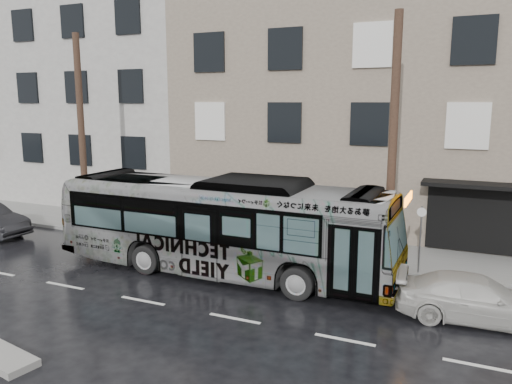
# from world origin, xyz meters

# --- Properties ---
(ground) EXTENTS (120.00, 120.00, 0.00)m
(ground) POSITION_xyz_m (0.00, 0.00, 0.00)
(ground) COLOR black
(ground) RESTS_ON ground
(sidewalk) EXTENTS (90.00, 3.60, 0.15)m
(sidewalk) POSITION_xyz_m (0.00, 4.90, 0.07)
(sidewalk) COLOR gray
(sidewalk) RESTS_ON ground
(building_taupe) EXTENTS (20.00, 12.00, 11.00)m
(building_taupe) POSITION_xyz_m (5.00, 12.70, 5.50)
(building_taupe) COLOR gray
(building_taupe) RESTS_ON ground
(building_grey) EXTENTS (26.00, 15.00, 16.00)m
(building_grey) POSITION_xyz_m (-18.00, 14.20, 8.00)
(building_grey) COLOR #B8B6AE
(building_grey) RESTS_ON ground
(utility_pole_front) EXTENTS (0.30, 0.30, 9.00)m
(utility_pole_front) POSITION_xyz_m (6.50, 3.30, 4.65)
(utility_pole_front) COLOR #462F23
(utility_pole_front) RESTS_ON sidewalk
(utility_pole_rear) EXTENTS (0.30, 0.30, 9.00)m
(utility_pole_rear) POSITION_xyz_m (-7.50, 3.30, 4.65)
(utility_pole_rear) COLOR #462F23
(utility_pole_rear) RESTS_ON sidewalk
(sign_post) EXTENTS (0.06, 0.06, 2.40)m
(sign_post) POSITION_xyz_m (7.60, 3.30, 1.35)
(sign_post) COLOR slate
(sign_post) RESTS_ON sidewalk
(bus) EXTENTS (12.64, 3.10, 3.51)m
(bus) POSITION_xyz_m (1.06, 0.87, 1.76)
(bus) COLOR #B2B2B2
(bus) RESTS_ON ground
(white_sedan) EXTENTS (4.57, 2.20, 1.28)m
(white_sedan) POSITION_xyz_m (9.50, 0.18, 0.64)
(white_sedan) COLOR #B2B0A9
(white_sedan) RESTS_ON ground
(slush_pile) EXTENTS (1.92, 1.12, 0.18)m
(slush_pile) POSITION_xyz_m (-0.75, -6.90, 0.09)
(slush_pile) COLOR #A9A7A1
(slush_pile) RESTS_ON ground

